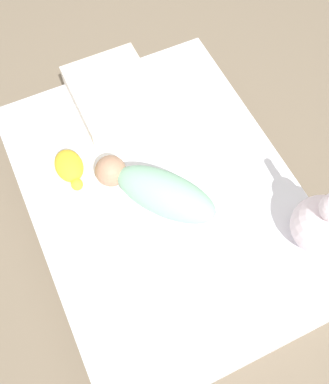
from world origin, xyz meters
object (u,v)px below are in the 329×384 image
swaddled_baby (157,190)px  pillow (114,93)px  turtle_plush (70,167)px  bunny_plush (323,223)px

swaddled_baby → pillow: bearing=-42.7°
swaddled_baby → turtle_plush: 0.37m
pillow → turtle_plush: size_ratio=2.09×
swaddled_baby → pillow: size_ratio=1.15×
pillow → turtle_plush: 0.39m
bunny_plush → turtle_plush: (-0.65, -0.72, -0.09)m
swaddled_baby → bunny_plush: bunny_plush is taller
pillow → bunny_plush: size_ratio=1.01×
pillow → turtle_plush: pillow is taller
swaddled_baby → pillow: 0.52m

